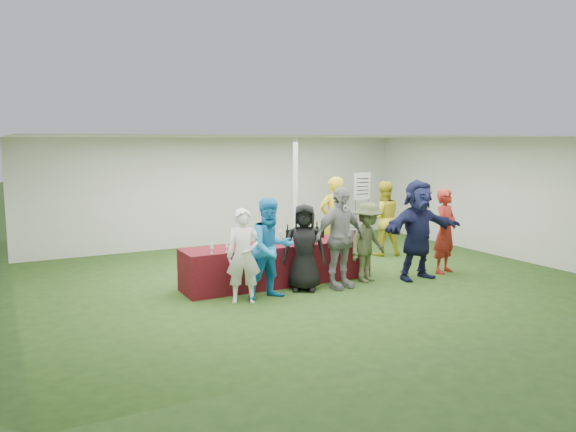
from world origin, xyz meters
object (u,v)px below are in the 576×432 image
wine_list_sign (362,191)px  staff_pourer (334,220)px  customer_0 (244,256)px  customer_6 (445,231)px  customer_1 (271,249)px  customer_5 (418,230)px  staff_back (383,218)px  serving_table (278,264)px  customer_3 (340,238)px  customer_2 (304,248)px  dump_bucket (356,234)px  customer_4 (368,242)px

wine_list_sign → staff_pourer: (-2.05, -1.87, -0.38)m
customer_0 → customer_6: size_ratio=0.92×
customer_1 → customer_5: bearing=-7.0°
staff_pourer → staff_back: 1.50m
wine_list_sign → staff_back: 1.80m
serving_table → customer_6: (3.33, -0.79, 0.47)m
serving_table → staff_back: staff_back is taller
customer_3 → customer_6: 2.50m
wine_list_sign → customer_2: (-3.67, -3.46, -0.55)m
dump_bucket → wine_list_sign: (2.28, 3.05, 0.48)m
dump_bucket → customer_6: customer_6 is taller
dump_bucket → customer_3: (-0.75, -0.56, 0.07)m
serving_table → customer_1: 1.09m
dump_bucket → customer_4: customer_4 is taller
customer_3 → customer_4: (0.71, 0.13, -0.16)m
customer_0 → customer_1: customer_1 is taller
customer_0 → customer_4: size_ratio=1.04×
staff_back → customer_5: 2.26m
staff_back → customer_4: 2.54m
customer_1 → staff_pourer: bearing=32.1°
staff_back → customer_4: size_ratio=1.14×
staff_pourer → customer_6: 2.31m
customer_1 → customer_6: size_ratio=1.01×
staff_back → dump_bucket: bearing=57.6°
serving_table → customer_0: (-1.04, -0.80, 0.40)m
customer_2 → customer_4: (1.35, -0.02, -0.02)m
dump_bucket → staff_pourer: (0.23, 1.18, 0.09)m
wine_list_sign → customer_0: bearing=-143.4°
wine_list_sign → customer_4: size_ratio=1.20×
wine_list_sign → customer_4: bearing=-123.7°
dump_bucket → customer_5: (0.92, -0.71, 0.11)m
customer_5 → customer_6: 0.85m
dump_bucket → customer_0: 2.68m
customer_2 → customer_6: customer_6 is taller
customer_3 → customer_2: bearing=159.7°
customer_1 → customer_4: 2.10m
serving_table → customer_5: (2.50, -0.93, 0.58)m
staff_back → customer_5: (-0.80, -2.11, 0.10)m
customer_6 → staff_pourer: bearing=110.1°
customer_0 → customer_2: 1.24m
customer_5 → serving_table: bearing=158.7°
serving_table → staff_back: 3.53m
customer_4 → staff_back: bearing=26.5°
wine_list_sign → serving_table: bearing=-143.8°
staff_pourer → customer_3: size_ratio=1.03×
wine_list_sign → customer_6: 3.68m
wine_list_sign → customer_1: size_ratio=1.06×
customer_0 → customer_1: 0.49m
dump_bucket → customer_6: size_ratio=0.13×
dump_bucket → customer_3: customer_3 is taller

